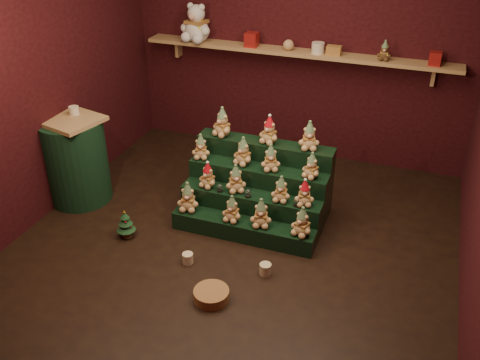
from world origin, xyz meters
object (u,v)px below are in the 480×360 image
at_px(snow_globe_a, 220,188).
at_px(wicker_basket, 211,295).
at_px(mug_left, 188,258).
at_px(side_table, 76,160).
at_px(mug_right, 265,269).
at_px(snow_globe_c, 297,203).
at_px(brown_bear, 385,51).
at_px(riser_tier_front, 243,229).
at_px(mini_christmas_tree, 126,224).
at_px(white_bear, 196,18).
at_px(snow_globe_b, 248,193).

xyz_separation_m(snow_globe_a, wicker_basket, (0.35, -1.07, -0.35)).
bearing_deg(mug_left, snow_globe_a, 87.24).
xyz_separation_m(side_table, mug_right, (2.25, -0.53, -0.41)).
height_order(snow_globe_c, wicker_basket, snow_globe_c).
distance_m(mug_right, brown_bear, 2.70).
bearing_deg(snow_globe_a, mug_left, -92.76).
distance_m(snow_globe_a, wicker_basket, 1.18).
height_order(riser_tier_front, snow_globe_c, snow_globe_c).
height_order(mini_christmas_tree, white_bear, white_bear).
relative_size(snow_globe_c, mug_right, 0.74).
bearing_deg(side_table, snow_globe_b, 16.01).
height_order(snow_globe_b, side_table, side_table).
relative_size(mini_christmas_tree, mug_left, 3.10).
xyz_separation_m(snow_globe_b, wicker_basket, (0.06, -1.07, -0.35)).
xyz_separation_m(mug_left, white_bear, (-0.90, 2.34, 1.55)).
distance_m(snow_globe_b, brown_bear, 2.15).
bearing_deg(snow_globe_a, white_bear, 119.58).
relative_size(side_table, mug_right, 9.00).
bearing_deg(white_bear, mug_left, -59.12).
bearing_deg(mug_left, white_bear, 110.99).
bearing_deg(brown_bear, mug_right, -105.72).
relative_size(riser_tier_front, brown_bear, 6.79).
bearing_deg(brown_bear, mug_left, -120.00).
bearing_deg(mini_christmas_tree, brown_bear, 47.62).
height_order(wicker_basket, white_bear, white_bear).
bearing_deg(snow_globe_c, mug_right, -99.33).
distance_m(snow_globe_c, mug_right, 0.71).
distance_m(side_table, brown_bear, 3.44).
bearing_deg(riser_tier_front, wicker_basket, -86.62).
height_order(mug_left, mug_right, mug_right).
height_order(snow_globe_a, mug_right, snow_globe_a).
bearing_deg(white_bear, mug_right, -44.69).
xyz_separation_m(riser_tier_front, snow_globe_c, (0.47, 0.16, 0.31)).
bearing_deg(snow_globe_a, side_table, -177.26).
xyz_separation_m(snow_globe_b, mug_left, (-0.32, -0.70, -0.35)).
relative_size(snow_globe_a, side_table, 0.09).
bearing_deg(snow_globe_a, mug_right, -42.32).
distance_m(snow_globe_c, side_table, 2.35).
xyz_separation_m(snow_globe_c, mini_christmas_tree, (-1.52, -0.54, -0.25)).
bearing_deg(mug_left, snow_globe_b, 65.22).
xyz_separation_m(snow_globe_b, brown_bear, (0.94, 1.64, 1.02)).
bearing_deg(brown_bear, white_bear, 178.42).
bearing_deg(snow_globe_c, white_bear, 135.98).
distance_m(riser_tier_front, snow_globe_b, 0.35).
xyz_separation_m(riser_tier_front, mini_christmas_tree, (-1.05, -0.38, 0.06)).
bearing_deg(mug_right, snow_globe_b, 121.87).
relative_size(snow_globe_c, brown_bear, 0.37).
distance_m(snow_globe_a, white_bear, 2.23).
relative_size(mug_left, white_bear, 0.18).
xyz_separation_m(riser_tier_front, brown_bear, (0.94, 1.80, 1.33)).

